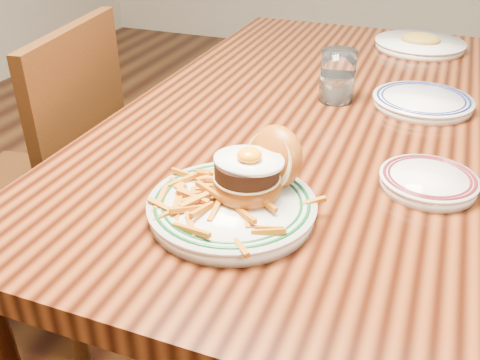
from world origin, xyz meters
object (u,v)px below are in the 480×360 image
at_px(main_plate, 239,193).
at_px(side_plate, 428,180).
at_px(table, 310,138).
at_px(chair_left, 51,185).

relative_size(main_plate, side_plate, 1.71).
xyz_separation_m(main_plate, side_plate, (0.29, 0.19, -0.02)).
distance_m(table, chair_left, 0.71).
height_order(main_plate, side_plate, main_plate).
height_order(table, side_plate, side_plate).
height_order(chair_left, side_plate, chair_left).
bearing_deg(chair_left, side_plate, -14.54).
xyz_separation_m(table, chair_left, (-0.66, -0.22, -0.16)).
bearing_deg(table, side_plate, -46.36).
distance_m(table, main_plate, 0.51).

